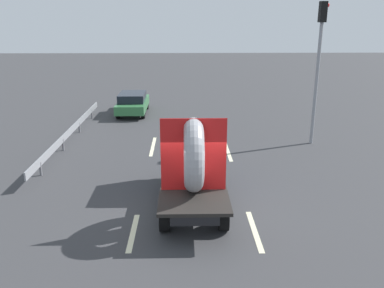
# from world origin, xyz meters

# --- Properties ---
(ground_plane) EXTENTS (120.00, 120.00, 0.00)m
(ground_plane) POSITION_xyz_m (0.00, 0.00, 0.00)
(ground_plane) COLOR #38383A
(flatbed_truck) EXTENTS (2.02, 5.24, 3.20)m
(flatbed_truck) POSITION_xyz_m (-0.10, 1.28, 1.54)
(flatbed_truck) COLOR black
(flatbed_truck) RESTS_ON ground_plane
(distant_sedan) EXTENTS (1.76, 4.12, 1.34)m
(distant_sedan) POSITION_xyz_m (-3.61, 14.01, 0.72)
(distant_sedan) COLOR black
(distant_sedan) RESTS_ON ground_plane
(traffic_light) EXTENTS (0.42, 0.36, 6.59)m
(traffic_light) POSITION_xyz_m (5.88, 7.44, 4.23)
(traffic_light) COLOR gray
(traffic_light) RESTS_ON ground_plane
(guardrail) EXTENTS (0.10, 12.39, 0.71)m
(guardrail) POSITION_xyz_m (-5.96, 8.08, 0.53)
(guardrail) COLOR gray
(guardrail) RESTS_ON ground_plane
(lane_dash_left_near) EXTENTS (0.16, 2.16, 0.01)m
(lane_dash_left_near) POSITION_xyz_m (-1.85, -1.05, 0.00)
(lane_dash_left_near) COLOR beige
(lane_dash_left_near) RESTS_ON ground_plane
(lane_dash_left_far) EXTENTS (0.16, 2.95, 0.01)m
(lane_dash_left_far) POSITION_xyz_m (-1.85, 7.07, 0.00)
(lane_dash_left_far) COLOR beige
(lane_dash_left_far) RESTS_ON ground_plane
(lane_dash_right_near) EXTENTS (0.16, 2.37, 0.01)m
(lane_dash_right_near) POSITION_xyz_m (1.66, -1.02, 0.00)
(lane_dash_right_near) COLOR beige
(lane_dash_right_near) RESTS_ON ground_plane
(lane_dash_right_far) EXTENTS (0.16, 2.92, 0.01)m
(lane_dash_right_far) POSITION_xyz_m (1.66, 6.31, 0.00)
(lane_dash_right_far) COLOR beige
(lane_dash_right_far) RESTS_ON ground_plane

